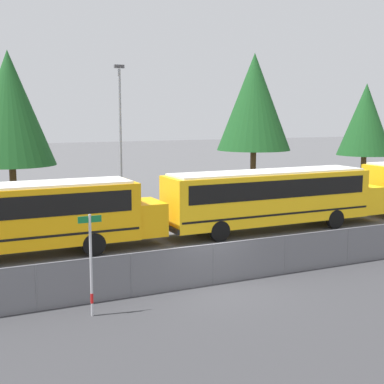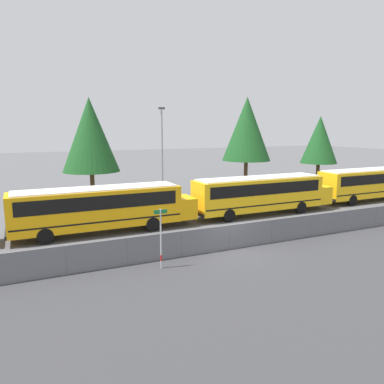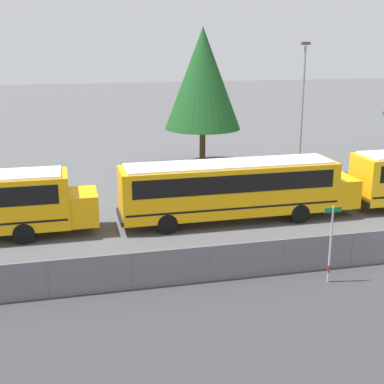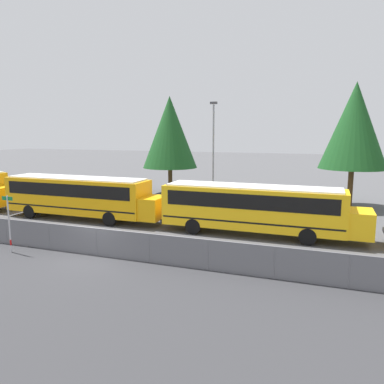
% 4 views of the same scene
% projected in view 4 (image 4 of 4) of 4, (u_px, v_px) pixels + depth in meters
% --- Properties ---
extents(ground_plane, '(200.00, 200.00, 0.00)m').
position_uv_depth(ground_plane, '(97.00, 256.00, 19.54)').
color(ground_plane, '#4C4C4F').
extents(road_strip, '(125.16, 12.00, 0.01)m').
position_uv_depth(road_strip, '(4.00, 305.00, 13.97)').
color(road_strip, '#333335').
rests_on(road_strip, ground_plane).
extents(fence, '(91.23, 0.07, 1.49)m').
position_uv_depth(fence, '(96.00, 242.00, 19.42)').
color(fence, '#9EA0A5').
rests_on(fence, ground_plane).
extents(school_bus_2, '(12.62, 2.50, 3.11)m').
position_uv_depth(school_bus_2, '(80.00, 194.00, 27.54)').
color(school_bus_2, orange).
rests_on(school_bus_2, ground_plane).
extents(school_bus_3, '(12.62, 2.50, 3.11)m').
position_uv_depth(school_bus_3, '(256.00, 206.00, 23.17)').
color(school_bus_3, yellow).
rests_on(school_bus_3, ground_plane).
extents(street_sign, '(0.70, 0.09, 3.10)m').
position_uv_depth(street_sign, '(9.00, 223.00, 19.83)').
color(street_sign, '#B7B7BC').
rests_on(street_sign, ground_plane).
extents(light_pole, '(0.60, 0.24, 8.96)m').
position_uv_depth(light_pole, '(213.00, 150.00, 32.59)').
color(light_pole, gray).
rests_on(light_pole, ground_plane).
extents(tree_0, '(5.58, 5.58, 10.01)m').
position_uv_depth(tree_0, '(170.00, 132.00, 38.28)').
color(tree_0, '#51381E').
rests_on(tree_0, ground_plane).
extents(tree_2, '(5.52, 5.52, 10.51)m').
position_uv_depth(tree_2, '(354.00, 126.00, 31.11)').
color(tree_2, '#51381E').
rests_on(tree_2, ground_plane).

